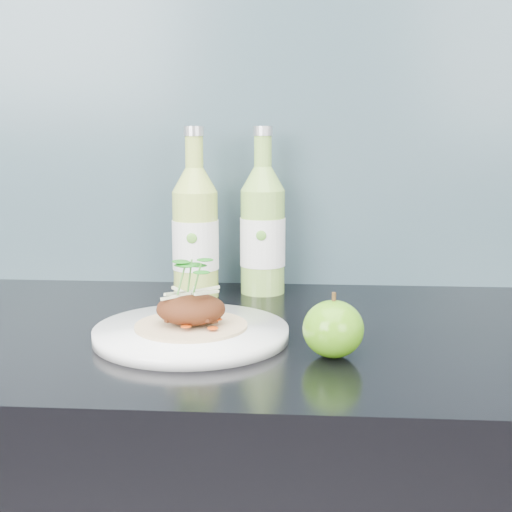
# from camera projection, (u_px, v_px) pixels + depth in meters

# --- Properties ---
(subway_backsplash) EXTENTS (4.00, 0.02, 0.70)m
(subway_backsplash) POSITION_uv_depth(u_px,v_px,m) (263.00, 80.00, 1.20)
(subway_backsplash) COLOR #658F9F
(subway_backsplash) RESTS_ON kitchen_counter
(dinner_plate) EXTENTS (0.33, 0.33, 0.02)m
(dinner_plate) POSITION_uv_depth(u_px,v_px,m) (191.00, 333.00, 0.92)
(dinner_plate) COLOR white
(dinner_plate) RESTS_ON kitchen_counter
(pork_taco) EXTENTS (0.15, 0.15, 0.10)m
(pork_taco) POSITION_uv_depth(u_px,v_px,m) (191.00, 306.00, 0.92)
(pork_taco) COLOR tan
(pork_taco) RESTS_ON dinner_plate
(green_apple) EXTENTS (0.09, 0.09, 0.08)m
(green_apple) POSITION_uv_depth(u_px,v_px,m) (333.00, 329.00, 0.85)
(green_apple) COLOR #4B7F0D
(green_apple) RESTS_ON kitchen_counter
(cider_bottle_left) EXTENTS (0.10, 0.10, 0.27)m
(cider_bottle_left) POSITION_uv_depth(u_px,v_px,m) (195.00, 233.00, 1.14)
(cider_bottle_left) COLOR #A9C552
(cider_bottle_left) RESTS_ON kitchen_counter
(cider_bottle_right) EXTENTS (0.09, 0.09, 0.27)m
(cider_bottle_right) POSITION_uv_depth(u_px,v_px,m) (263.00, 231.00, 1.17)
(cider_bottle_right) COLOR #88BA4D
(cider_bottle_right) RESTS_ON kitchen_counter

